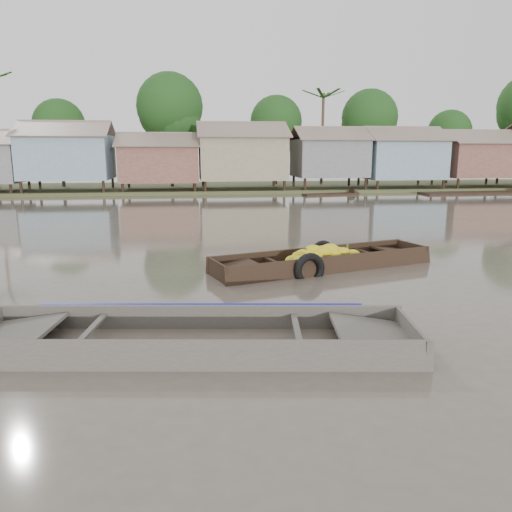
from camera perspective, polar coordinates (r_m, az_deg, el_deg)
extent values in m
plane|color=#534B40|center=(10.47, 2.01, -5.80)|extent=(120.00, 120.00, 0.00)
cube|color=#384723|center=(42.98, -5.48, 7.64)|extent=(120.00, 12.00, 0.50)
cube|color=#738F9E|center=(40.30, -20.69, 10.50)|extent=(6.20, 5.20, 3.20)
cube|color=brown|center=(38.96, -21.38, 13.45)|extent=(6.60, 3.02, 1.28)
cube|color=brown|center=(41.70, -20.48, 13.37)|extent=(6.60, 3.02, 1.28)
cube|color=brown|center=(39.39, -10.95, 10.30)|extent=(5.80, 4.60, 2.70)
cube|color=brown|center=(38.15, -11.16, 12.95)|extent=(6.20, 2.67, 1.14)
cube|color=brown|center=(40.63, -10.96, 12.89)|extent=(6.20, 2.67, 1.14)
cube|color=gray|center=(39.55, -1.66, 11.17)|extent=(6.50, 5.30, 3.30)
cube|color=brown|center=(38.16, -1.44, 14.29)|extent=(6.90, 3.08, 1.31)
cube|color=brown|center=(41.00, -1.89, 14.13)|extent=(6.90, 3.08, 1.31)
cube|color=slate|center=(40.89, 8.33, 11.00)|extent=(5.40, 4.70, 2.90)
cube|color=brown|center=(39.69, 8.93, 13.71)|extent=(5.80, 2.73, 1.17)
cube|color=brown|center=(42.13, 7.92, 13.63)|extent=(5.80, 2.73, 1.17)
cube|color=#738F9E|center=(42.93, 16.18, 10.57)|extent=(6.00, 5.00, 3.10)
cube|color=brown|center=(41.71, 17.11, 13.24)|extent=(6.40, 2.90, 1.24)
cube|color=brown|center=(44.18, 15.62, 13.23)|extent=(6.40, 2.90, 1.24)
cube|color=brown|center=(45.92, 23.74, 10.04)|extent=(5.70, 4.90, 2.80)
cube|color=brown|center=(44.80, 24.83, 12.30)|extent=(6.10, 2.85, 1.21)
cube|color=brown|center=(47.07, 23.08, 12.38)|extent=(6.10, 2.85, 1.21)
cylinder|color=#473323|center=(45.02, -21.30, 10.21)|extent=(0.28, 0.28, 4.90)
sphere|color=#113814|center=(45.07, -21.57, 13.77)|extent=(4.20, 4.20, 4.20)
cylinder|color=#473323|center=(42.84, -9.66, 11.74)|extent=(0.28, 0.28, 6.30)
sphere|color=#113814|center=(42.99, -9.84, 16.54)|extent=(5.40, 5.40, 5.40)
cylinder|color=#473323|center=(44.50, 2.29, 11.22)|extent=(0.28, 0.28, 5.25)
sphere|color=#113814|center=(44.56, 2.32, 15.08)|extent=(4.50, 4.50, 4.50)
cylinder|color=#473323|center=(45.61, 12.66, 11.18)|extent=(0.28, 0.28, 5.60)
sphere|color=#113814|center=(45.70, 12.85, 15.19)|extent=(4.80, 4.80, 4.80)
cylinder|color=#473323|center=(49.83, 21.02, 10.12)|extent=(0.28, 0.28, 4.55)
sphere|color=#113814|center=(49.85, 21.25, 13.10)|extent=(3.90, 3.90, 3.90)
cylinder|color=#473323|center=(44.88, 7.58, 12.89)|extent=(0.24, 0.24, 8.00)
cube|color=black|center=(14.04, 7.67, -1.63)|extent=(6.34, 2.98, 0.08)
cube|color=black|center=(14.54, 6.26, -0.09)|extent=(6.16, 2.03, 0.59)
cube|color=black|center=(13.43, 9.24, -1.19)|extent=(6.16, 2.03, 0.59)
cube|color=black|center=(15.85, 17.30, 0.44)|extent=(0.46, 1.34, 0.56)
cube|color=black|center=(15.48, 15.81, 0.53)|extent=(1.39, 1.46, 0.21)
cube|color=black|center=(12.62, -4.42, -1.92)|extent=(0.46, 1.34, 0.56)
cube|color=black|center=(12.79, -2.13, -1.37)|extent=(1.39, 1.46, 0.21)
cube|color=black|center=(13.23, 2.22, -0.71)|extent=(0.49, 1.30, 0.05)
cube|color=black|center=(14.80, 12.61, 0.37)|extent=(0.49, 1.30, 0.05)
ellipsoid|color=gold|center=(13.88, 8.26, 0.28)|extent=(0.53, 0.44, 0.28)
ellipsoid|color=gold|center=(14.03, 6.59, 0.28)|extent=(0.53, 0.43, 0.28)
ellipsoid|color=gold|center=(13.73, 7.05, 0.19)|extent=(0.55, 0.46, 0.29)
ellipsoid|color=gold|center=(13.31, 5.72, -1.02)|extent=(0.58, 0.47, 0.31)
ellipsoid|color=gold|center=(13.63, 4.99, -0.01)|extent=(0.51, 0.42, 0.27)
ellipsoid|color=gold|center=(13.80, 6.57, 0.67)|extent=(0.56, 0.46, 0.30)
ellipsoid|color=gold|center=(14.02, 7.63, 0.73)|extent=(0.45, 0.37, 0.24)
ellipsoid|color=gold|center=(13.69, 5.52, 0.16)|extent=(0.59, 0.49, 0.32)
ellipsoid|color=gold|center=(13.35, 5.15, -0.69)|extent=(0.59, 0.49, 0.31)
ellipsoid|color=gold|center=(13.72, 7.74, 0.42)|extent=(0.56, 0.46, 0.30)
ellipsoid|color=gold|center=(13.88, 8.87, 0.05)|extent=(0.52, 0.43, 0.27)
ellipsoid|color=gold|center=(13.44, 4.38, -0.56)|extent=(0.60, 0.49, 0.32)
ellipsoid|color=gold|center=(14.29, 10.94, 0.17)|extent=(0.55, 0.45, 0.29)
ellipsoid|color=gold|center=(14.06, 9.91, 0.49)|extent=(0.46, 0.38, 0.25)
ellipsoid|color=gold|center=(13.17, 4.91, -1.37)|extent=(0.47, 0.39, 0.25)
ellipsoid|color=gold|center=(14.05, 5.89, 0.33)|extent=(0.47, 0.39, 0.25)
ellipsoid|color=gold|center=(13.92, 6.50, 0.25)|extent=(0.52, 0.43, 0.28)
ellipsoid|color=gold|center=(14.02, 7.21, 0.39)|extent=(0.56, 0.46, 0.30)
ellipsoid|color=gold|center=(14.09, 6.51, 0.16)|extent=(0.48, 0.40, 0.26)
ellipsoid|color=gold|center=(14.10, 9.26, 0.46)|extent=(0.54, 0.45, 0.29)
ellipsoid|color=gold|center=(14.49, 7.92, 0.22)|extent=(0.49, 0.41, 0.26)
ellipsoid|color=gold|center=(13.40, 4.03, -1.01)|extent=(0.46, 0.38, 0.24)
ellipsoid|color=gold|center=(14.61, 9.45, 0.20)|extent=(0.52, 0.42, 0.27)
ellipsoid|color=gold|center=(13.72, 8.92, -0.60)|extent=(0.48, 0.40, 0.25)
ellipsoid|color=gold|center=(13.98, 8.44, 0.77)|extent=(0.61, 0.50, 0.32)
ellipsoid|color=gold|center=(13.48, 6.96, -0.27)|extent=(0.46, 0.38, 0.24)
cylinder|color=#3F6626|center=(13.62, 5.72, 0.51)|extent=(0.05, 0.05, 0.20)
cylinder|color=#3F6626|center=(14.03, 8.51, 0.78)|extent=(0.05, 0.05, 0.20)
cylinder|color=#3F6626|center=(14.35, 10.41, 0.96)|extent=(0.05, 0.05, 0.20)
torus|color=black|center=(14.85, 7.59, 0.22)|extent=(0.85, 0.44, 0.83)
torus|color=black|center=(12.87, 6.12, -1.57)|extent=(0.91, 0.46, 0.89)
cube|color=#45403A|center=(8.49, -7.11, -10.81)|extent=(7.29, 2.50, 0.08)
cube|color=#45403A|center=(9.21, -6.47, -7.27)|extent=(7.26, 1.16, 0.58)
cube|color=#45403A|center=(7.60, -7.99, -11.60)|extent=(7.26, 1.16, 0.58)
cube|color=#45403A|center=(8.70, 17.19, -8.91)|extent=(0.30, 1.77, 0.55)
cube|color=#45403A|center=(8.52, 13.18, -8.64)|extent=(1.44, 1.69, 0.23)
cube|color=#45403A|center=(9.22, -25.87, -7.96)|extent=(1.44, 1.69, 0.23)
cube|color=#45403A|center=(8.74, -18.48, -8.10)|extent=(0.33, 1.71, 0.05)
cube|color=#45403A|center=(8.31, 4.72, -8.53)|extent=(0.33, 1.71, 0.05)
cube|color=#665E54|center=(8.47, -7.12, -10.54)|extent=(5.58, 2.13, 0.02)
cube|color=#1011A7|center=(9.19, -6.46, -5.84)|extent=(5.86, 0.89, 0.15)
torus|color=olive|center=(8.18, 6.41, -11.20)|extent=(0.41, 0.41, 0.06)
torus|color=olive|center=(8.16, 6.42, -10.95)|extent=(0.33, 0.33, 0.06)
cube|color=black|center=(41.50, 23.79, 6.47)|extent=(8.64, 2.22, 0.35)
cube|color=black|center=(37.22, 8.37, 6.83)|extent=(4.16, 1.76, 0.35)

